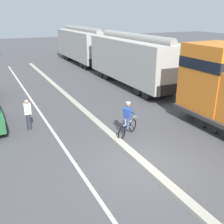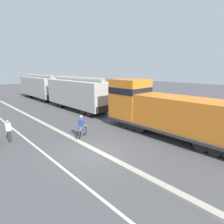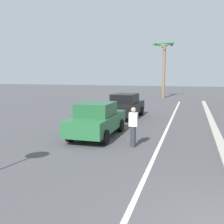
{
  "view_description": "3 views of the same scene",
  "coord_description": "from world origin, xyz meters",
  "px_view_note": "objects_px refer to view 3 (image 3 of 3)",
  "views": [
    {
      "loc": [
        -5.12,
        -7.5,
        5.66
      ],
      "look_at": [
        0.4,
        3.53,
        0.98
      ],
      "focal_mm": 42.0,
      "sensor_mm": 36.0,
      "label": 1
    },
    {
      "loc": [
        -6.27,
        -7.97,
        5.1
      ],
      "look_at": [
        3.13,
        1.7,
        1.76
      ],
      "focal_mm": 28.0,
      "sensor_mm": 36.0,
      "label": 2
    },
    {
      "loc": [
        -1.22,
        -4.66,
        2.94
      ],
      "look_at": [
        -5.11,
        8.16,
        0.98
      ],
      "focal_mm": 42.0,
      "sensor_mm": 36.0,
      "label": 3
    }
  ],
  "objects_px": {
    "parked_car_green": "(97,119)",
    "pedestrian_by_cars": "(133,126)",
    "parked_car_black": "(125,106)",
    "palm_tree_near": "(164,57)"
  },
  "relations": [
    {
      "from": "parked_car_black",
      "to": "palm_tree_near",
      "type": "height_order",
      "value": "palm_tree_near"
    },
    {
      "from": "parked_car_green",
      "to": "palm_tree_near",
      "type": "bearing_deg",
      "value": 87.66
    },
    {
      "from": "parked_car_green",
      "to": "pedestrian_by_cars",
      "type": "xyz_separation_m",
      "value": [
        2.02,
        -1.27,
        0.03
      ]
    },
    {
      "from": "palm_tree_near",
      "to": "pedestrian_by_cars",
      "type": "height_order",
      "value": "palm_tree_near"
    },
    {
      "from": "parked_car_black",
      "to": "palm_tree_near",
      "type": "distance_m",
      "value": 16.25
    },
    {
      "from": "parked_car_black",
      "to": "pedestrian_by_cars",
      "type": "distance_m",
      "value": 7.17
    },
    {
      "from": "parked_car_green",
      "to": "parked_car_black",
      "type": "distance_m",
      "value": 5.6
    },
    {
      "from": "parked_car_black",
      "to": "palm_tree_near",
      "type": "bearing_deg",
      "value": 86.73
    },
    {
      "from": "palm_tree_near",
      "to": "parked_car_black",
      "type": "bearing_deg",
      "value": -93.27
    },
    {
      "from": "palm_tree_near",
      "to": "parked_car_green",
      "type": "bearing_deg",
      "value": -92.34
    }
  ]
}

